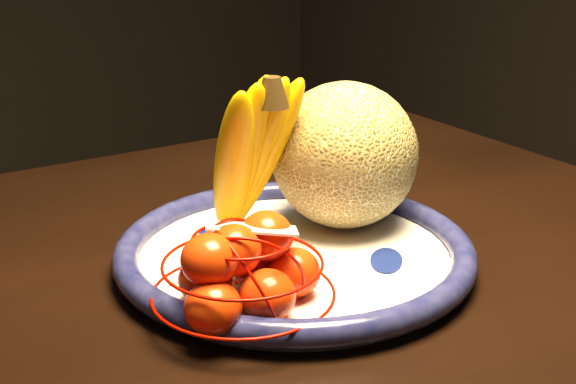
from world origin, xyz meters
TOP-DOWN VIEW (x-y plane):
  - fruit_bowl at (0.19, -0.02)m, footprint 0.33×0.33m
  - cantaloupe at (0.27, 0.01)m, footprint 0.14×0.14m
  - banana_bunch at (0.17, 0.03)m, footprint 0.12×0.11m
  - mandarin_bag at (0.10, -0.07)m, footprint 0.15×0.15m
  - price_tag at (0.11, -0.07)m, footprint 0.08×0.06m

SIDE VIEW (x-z plane):
  - fruit_bowl at x=0.19m, z-range 0.72..0.75m
  - mandarin_bag at x=0.10m, z-range 0.72..0.81m
  - price_tag at x=0.11m, z-range 0.79..0.81m
  - cantaloupe at x=0.27m, z-range 0.74..0.88m
  - banana_bunch at x=0.17m, z-range 0.74..0.91m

